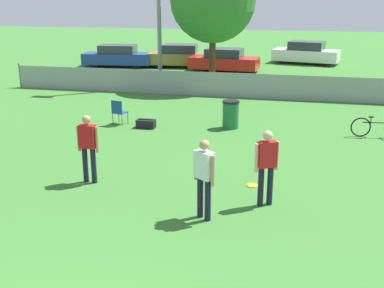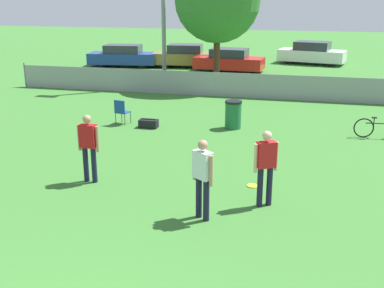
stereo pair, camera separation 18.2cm
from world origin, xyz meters
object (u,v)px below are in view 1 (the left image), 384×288
Objects in this scene: frisbee_disc at (252,185)px; parked_car_red at (224,60)px; player_defender_red at (267,163)px; player_thrower_red at (88,144)px; tree_near_pole at (213,0)px; gear_bag_sideline at (146,124)px; parked_car_blue at (118,56)px; parked_car_tan at (180,56)px; player_receiver_white at (204,174)px; trash_bin at (231,114)px; parked_car_white at (306,53)px; folding_chair_sideline at (119,111)px; bicycle_sideline at (378,127)px.

parked_car_red is (-3.59, 17.64, 0.66)m from frisbee_disc.
player_defender_red is 4.38m from player_thrower_red.
gear_bag_sideline is (-0.81, -8.23, -4.08)m from tree_near_pole.
gear_bag_sideline is 0.14× the size of parked_car_blue.
player_defender_red is at bearing -50.40° from gear_bag_sideline.
player_defender_red is 1.00× the size of player_thrower_red.
tree_near_pole is at bearing -68.59° from parked_car_tan.
player_receiver_white reaches higher than trash_bin.
frisbee_disc is 0.06× the size of parked_car_blue.
tree_near_pole is at bearing 75.14° from player_defender_red.
player_receiver_white is 2.66× the size of gear_bag_sideline.
tree_near_pole reaches higher than player_defender_red.
frisbee_disc is 0.06× the size of parked_car_white.
player_defender_red is at bearing -76.76° from parked_car_tan.
parked_car_white reaches higher than trash_bin.
player_receiver_white is at bearing -80.00° from tree_near_pole.
player_receiver_white is at bearing -85.87° from trash_bin.
parked_car_tan is at bearing 99.56° from gear_bag_sideline.
parked_car_blue is at bearing 125.30° from trash_bin.
player_receiver_white is 0.41× the size of parked_car_red.
parked_car_white is at bearing 11.32° from parked_car_blue.
parked_car_tan is at bearing 109.32° from frisbee_disc.
player_defender_red is 0.41× the size of parked_car_red.
parked_car_white is (11.78, 4.05, 0.05)m from parked_car_blue.
gear_bag_sideline is at bearing 94.76° from player_thrower_red.
gear_bag_sideline is (-2.89, -0.64, -0.35)m from trash_bin.
parked_car_blue is (-5.30, 13.54, 0.15)m from folding_chair_sideline.
bicycle_sideline is 17.37m from parked_car_white.
player_defender_red is at bearing -80.26° from parked_car_white.
player_thrower_red is 0.41× the size of parked_car_tan.
frisbee_disc is 0.07× the size of parked_car_tan.
frisbee_disc is (-0.38, 1.05, -0.99)m from player_defender_red.
frisbee_disc is (3.41, -12.74, -4.21)m from tree_near_pole.
player_receiver_white is 0.38× the size of parked_car_blue.
tree_near_pole is 9.73m from parked_car_blue.
tree_near_pole is 9.74× the size of gear_bag_sideline.
player_thrower_red is at bearing 115.52° from folding_chair_sideline.
frisbee_disc is 0.31× the size of folding_chair_sideline.
tree_near_pole is 3.66× the size of player_thrower_red.
player_receiver_white and player_thrower_red have the same top height.
tree_near_pole reaches higher than frisbee_disc.
parked_car_tan is 1.01× the size of parked_car_red.
player_thrower_red is 19.81m from parked_car_tan.
parked_car_red is at bearing 71.79° from player_defender_red.
parked_car_blue reaches higher than bicycle_sideline.
tree_near_pole is 8.71m from trash_bin.
frisbee_disc is 0.28× the size of trash_bin.
tree_near_pole is 3.66× the size of player_defender_red.
folding_chair_sideline reaches higher than frisbee_disc.
parked_car_white is at bearing 119.49° from player_receiver_white.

